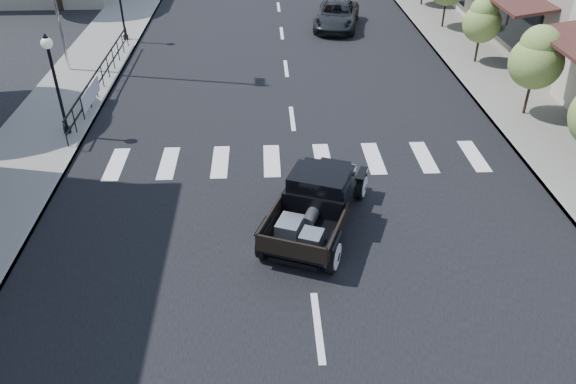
{
  "coord_description": "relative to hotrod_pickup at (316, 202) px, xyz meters",
  "views": [
    {
      "loc": [
        -1.01,
        -11.21,
        8.7
      ],
      "look_at": [
        -0.45,
        0.67,
        1.0
      ],
      "focal_mm": 35.0,
      "sensor_mm": 36.0,
      "label": 1
    }
  ],
  "objects": [
    {
      "name": "road_markings",
      "position": [
        -0.27,
        9.47,
        -0.76
      ],
      "size": [
        12.0,
        60.0,
        0.06
      ],
      "primitive_type": null,
      "color": "silver",
      "rests_on": "ground"
    },
    {
      "name": "lamp_post_b",
      "position": [
        -7.87,
        5.47,
        1.06
      ],
      "size": [
        0.36,
        0.36,
        3.35
      ],
      "primitive_type": null,
      "color": "black",
      "rests_on": "sidewalk_left"
    },
    {
      "name": "road",
      "position": [
        -0.27,
        14.47,
        -0.75
      ],
      "size": [
        14.0,
        80.0,
        0.02
      ],
      "primitive_type": "cube",
      "color": "black",
      "rests_on": "ground"
    },
    {
      "name": "second_car",
      "position": [
        2.61,
        17.34,
        -0.14
      ],
      "size": [
        2.97,
        4.82,
        1.25
      ],
      "primitive_type": "imported",
      "rotation": [
        0.0,
        0.0,
        -0.21
      ],
      "color": "black",
      "rests_on": "ground"
    },
    {
      "name": "banner",
      "position": [
        -7.49,
        7.47,
        -0.31
      ],
      "size": [
        0.04,
        2.2,
        0.6
      ],
      "primitive_type": null,
      "color": "silver",
      "rests_on": "sidewalk_left"
    },
    {
      "name": "railing",
      "position": [
        -7.57,
        9.47,
        -0.11
      ],
      "size": [
        0.08,
        10.0,
        1.0
      ],
      "primitive_type": null,
      "color": "black",
      "rests_on": "sidewalk_left"
    },
    {
      "name": "small_tree_c",
      "position": [
        8.03,
        11.62,
        0.72
      ],
      "size": [
        1.6,
        1.6,
        2.66
      ],
      "primitive_type": null,
      "color": "olive",
      "rests_on": "sidewalk_right"
    },
    {
      "name": "small_tree_b",
      "position": [
        8.03,
        6.27,
        0.9
      ],
      "size": [
        1.82,
        1.82,
        3.03
      ],
      "primitive_type": null,
      "color": "olive",
      "rests_on": "sidewalk_right"
    },
    {
      "name": "lamp_post_c",
      "position": [
        -7.87,
        15.47,
        1.06
      ],
      "size": [
        0.36,
        0.36,
        3.35
      ],
      "primitive_type": null,
      "color": "black",
      "rests_on": "sidewalk_left"
    },
    {
      "name": "hotrod_pickup",
      "position": [
        0.0,
        0.0,
        0.0
      ],
      "size": [
        3.51,
        4.86,
        1.53
      ],
      "primitive_type": null,
      "rotation": [
        0.0,
        0.0,
        -0.37
      ],
      "color": "black",
      "rests_on": "ground"
    },
    {
      "name": "sidewalk_left",
      "position": [
        -8.77,
        14.47,
        -0.69
      ],
      "size": [
        3.0,
        80.0,
        0.15
      ],
      "primitive_type": "cube",
      "color": "gray",
      "rests_on": "ground"
    },
    {
      "name": "sidewalk_right",
      "position": [
        8.23,
        14.47,
        -0.69
      ],
      "size": [
        3.0,
        80.0,
        0.15
      ],
      "primitive_type": "cube",
      "color": "gray",
      "rests_on": "ground"
    },
    {
      "name": "ground",
      "position": [
        -0.27,
        -0.53,
        -0.76
      ],
      "size": [
        120.0,
        120.0,
        0.0
      ],
      "primitive_type": "plane",
      "color": "black",
      "rests_on": "ground"
    }
  ]
}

